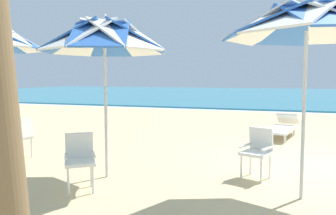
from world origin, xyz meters
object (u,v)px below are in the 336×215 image
object	(u,v)px
plastic_chair_4	(21,135)
beach_umbrella_1	(105,39)
plastic_chair_0	(258,149)
sun_lounger_1	(282,127)
plastic_chair_1	(80,158)
beach_umbrella_0	(307,23)

from	to	relation	value
plastic_chair_4	beach_umbrella_1	bearing A→B (deg)	-13.81
beach_umbrella_1	plastic_chair_0	bearing A→B (deg)	18.07
beach_umbrella_1	sun_lounger_1	distance (m)	6.25
beach_umbrella_1	plastic_chair_1	world-z (taller)	beach_umbrella_1
beach_umbrella_0	plastic_chair_0	xyz separation A→B (m)	(-0.68, 0.83, -1.95)
plastic_chair_4	sun_lounger_1	distance (m)	6.93
plastic_chair_1	sun_lounger_1	size ratio (longest dim) A/B	0.39
plastic_chair_1	plastic_chair_4	world-z (taller)	same
plastic_chair_4	sun_lounger_1	world-z (taller)	plastic_chair_4
sun_lounger_1	plastic_chair_1	bearing A→B (deg)	-115.54
plastic_chair_0	plastic_chair_1	distance (m)	2.94
beach_umbrella_0	plastic_chair_4	xyz separation A→B (m)	(-5.53, 0.61, -1.95)
beach_umbrella_0	plastic_chair_0	bearing A→B (deg)	129.28
sun_lounger_1	plastic_chair_0	bearing A→B (deg)	-94.16
plastic_chair_1	beach_umbrella_1	bearing A→B (deg)	86.14
beach_umbrella_0	plastic_chair_4	size ratio (longest dim) A/B	3.23
beach_umbrella_0	plastic_chair_1	distance (m)	3.80
plastic_chair_4	sun_lounger_1	size ratio (longest dim) A/B	0.39
plastic_chair_0	plastic_chair_1	bearing A→B (deg)	-148.67
plastic_chair_0	sun_lounger_1	bearing A→B (deg)	85.84
beach_umbrella_0	sun_lounger_1	xyz separation A→B (m)	(-0.36, 5.22, -2.17)
beach_umbrella_1	plastic_chair_4	bearing A→B (deg)	166.19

